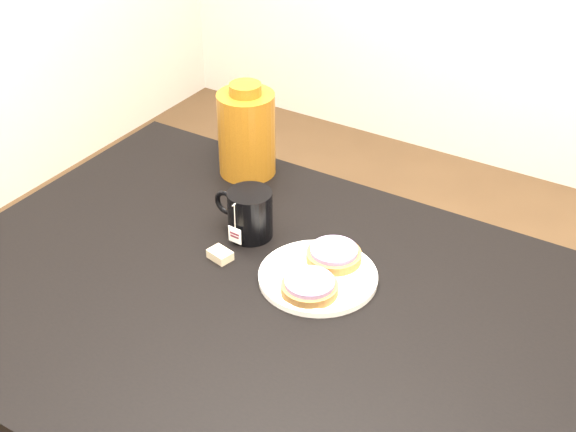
{
  "coord_description": "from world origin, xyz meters",
  "views": [
    {
      "loc": [
        0.55,
        -0.93,
        1.67
      ],
      "look_at": [
        -0.13,
        0.18,
        0.81
      ],
      "focal_mm": 50.0,
      "sensor_mm": 36.0,
      "label": 1
    }
  ],
  "objects_px": {
    "plate": "(318,276)",
    "teabag_pouch": "(220,255)",
    "table": "(298,349)",
    "mug": "(249,213)",
    "bagel_front": "(310,287)",
    "bagel_package": "(247,132)",
    "bagel_back": "(334,255)"
  },
  "relations": [
    {
      "from": "plate",
      "to": "teabag_pouch",
      "type": "xyz_separation_m",
      "value": [
        -0.19,
        -0.04,
        0.0
      ]
    },
    {
      "from": "plate",
      "to": "table",
      "type": "bearing_deg",
      "value": -78.95
    },
    {
      "from": "table",
      "to": "bagel_back",
      "type": "xyz_separation_m",
      "value": [
        -0.02,
        0.16,
        0.11
      ]
    },
    {
      "from": "bagel_front",
      "to": "teabag_pouch",
      "type": "xyz_separation_m",
      "value": [
        -0.21,
        0.01,
        -0.02
      ]
    },
    {
      "from": "plate",
      "to": "bagel_front",
      "type": "height_order",
      "value": "bagel_front"
    },
    {
      "from": "table",
      "to": "mug",
      "type": "relative_size",
      "value": 10.35
    },
    {
      "from": "mug",
      "to": "bagel_package",
      "type": "xyz_separation_m",
      "value": [
        -0.15,
        0.21,
        0.05
      ]
    },
    {
      "from": "table",
      "to": "mug",
      "type": "height_order",
      "value": "mug"
    },
    {
      "from": "plate",
      "to": "bagel_back",
      "type": "distance_m",
      "value": 0.06
    },
    {
      "from": "table",
      "to": "plate",
      "type": "bearing_deg",
      "value": 101.05
    },
    {
      "from": "bagel_front",
      "to": "mug",
      "type": "distance_m",
      "value": 0.23
    },
    {
      "from": "plate",
      "to": "teabag_pouch",
      "type": "distance_m",
      "value": 0.2
    },
    {
      "from": "plate",
      "to": "bagel_package",
      "type": "distance_m",
      "value": 0.44
    },
    {
      "from": "table",
      "to": "mug",
      "type": "bearing_deg",
      "value": 142.91
    },
    {
      "from": "mug",
      "to": "table",
      "type": "bearing_deg",
      "value": -34.17
    },
    {
      "from": "table",
      "to": "plate",
      "type": "height_order",
      "value": "plate"
    },
    {
      "from": "mug",
      "to": "bagel_back",
      "type": "bearing_deg",
      "value": 2.53
    },
    {
      "from": "plate",
      "to": "bagel_front",
      "type": "distance_m",
      "value": 0.06
    },
    {
      "from": "mug",
      "to": "teabag_pouch",
      "type": "height_order",
      "value": "mug"
    },
    {
      "from": "bagel_package",
      "to": "plate",
      "type": "bearing_deg",
      "value": -37.99
    },
    {
      "from": "bagel_back",
      "to": "bagel_package",
      "type": "distance_m",
      "value": 0.4
    },
    {
      "from": "table",
      "to": "bagel_front",
      "type": "distance_m",
      "value": 0.12
    },
    {
      "from": "bagel_front",
      "to": "bagel_package",
      "type": "distance_m",
      "value": 0.48
    },
    {
      "from": "table",
      "to": "teabag_pouch",
      "type": "distance_m",
      "value": 0.24
    },
    {
      "from": "bagel_back",
      "to": "mug",
      "type": "distance_m",
      "value": 0.19
    },
    {
      "from": "bagel_front",
      "to": "bagel_package",
      "type": "relative_size",
      "value": 0.6
    },
    {
      "from": "table",
      "to": "bagel_front",
      "type": "xyz_separation_m",
      "value": [
        -0.01,
        0.05,
        0.11
      ]
    },
    {
      "from": "bagel_package",
      "to": "bagel_front",
      "type": "bearing_deg",
      "value": -42.16
    },
    {
      "from": "plate",
      "to": "bagel_front",
      "type": "xyz_separation_m",
      "value": [
        0.01,
        -0.05,
        0.02
      ]
    },
    {
      "from": "table",
      "to": "mug",
      "type": "distance_m",
      "value": 0.3
    },
    {
      "from": "table",
      "to": "bagel_package",
      "type": "xyz_separation_m",
      "value": [
        -0.36,
        0.37,
        0.18
      ]
    },
    {
      "from": "bagel_front",
      "to": "mug",
      "type": "bearing_deg",
      "value": 151.82
    }
  ]
}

